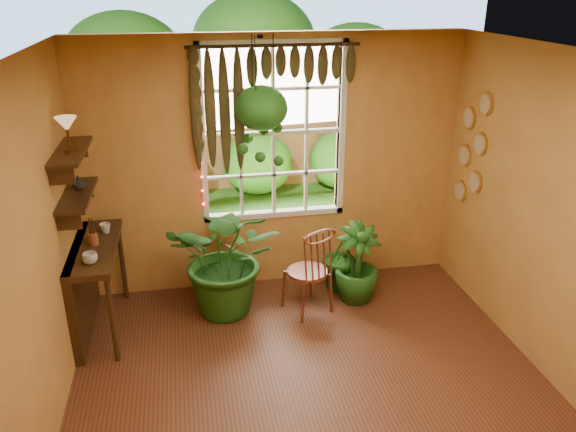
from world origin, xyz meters
name	(u,v)px	position (x,y,z in m)	size (l,w,h in m)	color
floor	(323,418)	(0.00, 0.00, 0.00)	(4.50, 4.50, 0.00)	brown
ceiling	(334,63)	(0.00, 0.00, 2.70)	(4.50, 4.50, 0.00)	silver
wall_back	(274,166)	(0.00, 2.25, 1.35)	(4.00, 4.00, 0.00)	gold
wall_left	(19,292)	(-2.00, 0.00, 1.35)	(4.50, 4.50, 0.00)	gold
window	(273,133)	(0.00, 2.28, 1.70)	(1.52, 0.10, 1.86)	white
valance_vine	(266,78)	(-0.08, 2.16, 2.28)	(1.70, 0.12, 1.10)	#3E2811
string_lights	(199,134)	(-0.76, 2.19, 1.75)	(0.03, 0.03, 1.54)	#FF2633
wall_plates	(472,150)	(1.98, 1.79, 1.55)	(0.04, 0.32, 1.10)	#F0E2C4
counter_ledge	(87,279)	(-1.91, 1.60, 0.55)	(0.40, 1.20, 0.90)	#3E2811
shelf_lower	(77,195)	(-1.88, 1.60, 1.40)	(0.25, 0.90, 0.04)	#3E2811
shelf_upper	(71,151)	(-1.88, 1.60, 1.80)	(0.25, 0.90, 0.04)	#3E2811
backyard	(245,92)	(0.24, 6.87, 1.28)	(14.00, 10.00, 12.00)	#1C5017
windsor_chair	(309,283)	(0.23, 1.54, 0.32)	(0.54, 0.55, 1.11)	maroon
potted_plant_left	(228,257)	(-0.56, 1.69, 0.61)	(1.10, 0.96, 1.23)	#174612
potted_plant_mid	(343,253)	(0.69, 1.92, 0.42)	(0.47, 0.38, 0.85)	#174612
potted_plant_right	(357,263)	(0.77, 1.67, 0.42)	(0.48, 0.48, 0.85)	#174612
hanging_basket	(261,114)	(-0.16, 2.01, 1.97)	(0.51, 0.51, 1.25)	black
cup_a	(90,258)	(-1.78, 1.23, 0.95)	(0.12, 0.12, 0.10)	silver
cup_b	(105,228)	(-1.72, 1.86, 0.95)	(0.11, 0.11, 0.10)	beige
brush_jar	(92,232)	(-1.80, 1.62, 1.03)	(0.09, 0.09, 0.32)	brown
shelf_vase	(78,183)	(-1.87, 1.70, 1.48)	(0.12, 0.12, 0.12)	#B2AD99
tiffany_lamp	(67,126)	(-1.86, 1.51, 2.04)	(0.18, 0.18, 0.30)	#543018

